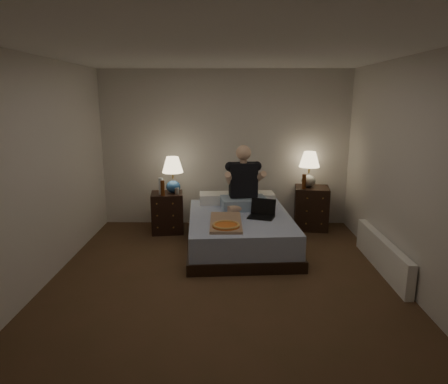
{
  "coord_description": "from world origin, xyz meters",
  "views": [
    {
      "loc": [
        0.06,
        -4.19,
        2.05
      ],
      "look_at": [
        0.0,
        0.9,
        0.85
      ],
      "focal_mm": 32.0,
      "sensor_mm": 36.0,
      "label": 1
    }
  ],
  "objects_px": {
    "person": "(244,177)",
    "radiator": "(382,254)",
    "bed": "(240,231)",
    "water_bottle": "(161,186)",
    "lamp_right": "(309,169)",
    "beer_bottle_left": "(163,188)",
    "pizza_box": "(226,226)",
    "nightstand_right": "(311,208)",
    "lamp_left": "(173,175)",
    "nightstand_left": "(167,212)",
    "laptop": "(261,209)",
    "beer_bottle_right": "(304,182)",
    "soda_can": "(177,191)"
  },
  "relations": [
    {
      "from": "nightstand_left",
      "to": "water_bottle",
      "type": "xyz_separation_m",
      "value": [
        -0.08,
        -0.07,
        0.44
      ]
    },
    {
      "from": "lamp_right",
      "to": "bed",
      "type": "bearing_deg",
      "value": -141.54
    },
    {
      "from": "lamp_right",
      "to": "pizza_box",
      "type": "bearing_deg",
      "value": -131.14
    },
    {
      "from": "radiator",
      "to": "lamp_right",
      "type": "bearing_deg",
      "value": 110.21
    },
    {
      "from": "lamp_left",
      "to": "laptop",
      "type": "height_order",
      "value": "lamp_left"
    },
    {
      "from": "nightstand_right",
      "to": "lamp_right",
      "type": "relative_size",
      "value": 1.21
    },
    {
      "from": "person",
      "to": "radiator",
      "type": "relative_size",
      "value": 0.58
    },
    {
      "from": "nightstand_right",
      "to": "lamp_right",
      "type": "xyz_separation_m",
      "value": [
        -0.06,
        0.03,
        0.62
      ]
    },
    {
      "from": "bed",
      "to": "nightstand_left",
      "type": "xyz_separation_m",
      "value": [
        -1.11,
        0.65,
        0.08
      ]
    },
    {
      "from": "beer_bottle_left",
      "to": "laptop",
      "type": "bearing_deg",
      "value": -22.36
    },
    {
      "from": "lamp_right",
      "to": "laptop",
      "type": "xyz_separation_m",
      "value": [
        -0.82,
        -0.99,
        -0.38
      ]
    },
    {
      "from": "lamp_left",
      "to": "person",
      "type": "xyz_separation_m",
      "value": [
        1.08,
        -0.3,
        0.02
      ]
    },
    {
      "from": "water_bottle",
      "to": "pizza_box",
      "type": "height_order",
      "value": "water_bottle"
    },
    {
      "from": "nightstand_left",
      "to": "lamp_right",
      "type": "bearing_deg",
      "value": -1.65
    },
    {
      "from": "bed",
      "to": "laptop",
      "type": "xyz_separation_m",
      "value": [
        0.29,
        -0.11,
        0.35
      ]
    },
    {
      "from": "soda_can",
      "to": "beer_bottle_left",
      "type": "distance_m",
      "value": 0.23
    },
    {
      "from": "nightstand_left",
      "to": "laptop",
      "type": "height_order",
      "value": "laptop"
    },
    {
      "from": "lamp_right",
      "to": "beer_bottle_right",
      "type": "height_order",
      "value": "lamp_right"
    },
    {
      "from": "beer_bottle_right",
      "to": "pizza_box",
      "type": "bearing_deg",
      "value": -131.94
    },
    {
      "from": "nightstand_left",
      "to": "person",
      "type": "bearing_deg",
      "value": -20.99
    },
    {
      "from": "nightstand_right",
      "to": "beer_bottle_left",
      "type": "xyz_separation_m",
      "value": [
        -2.31,
        -0.37,
        0.4
      ]
    },
    {
      "from": "bed",
      "to": "person",
      "type": "height_order",
      "value": "person"
    },
    {
      "from": "radiator",
      "to": "laptop",
      "type": "bearing_deg",
      "value": 155.66
    },
    {
      "from": "pizza_box",
      "to": "radiator",
      "type": "bearing_deg",
      "value": -5.78
    },
    {
      "from": "bed",
      "to": "nightstand_right",
      "type": "xyz_separation_m",
      "value": [
        1.17,
        0.85,
        0.11
      ]
    },
    {
      "from": "radiator",
      "to": "lamp_left",
      "type": "bearing_deg",
      "value": 152.29
    },
    {
      "from": "laptop",
      "to": "pizza_box",
      "type": "bearing_deg",
      "value": -115.52
    },
    {
      "from": "nightstand_left",
      "to": "pizza_box",
      "type": "relative_size",
      "value": 0.82
    },
    {
      "from": "lamp_left",
      "to": "radiator",
      "type": "height_order",
      "value": "lamp_left"
    },
    {
      "from": "bed",
      "to": "beer_bottle_left",
      "type": "distance_m",
      "value": 1.34
    },
    {
      "from": "nightstand_right",
      "to": "bed",
      "type": "bearing_deg",
      "value": -136.03
    },
    {
      "from": "bed",
      "to": "water_bottle",
      "type": "bearing_deg",
      "value": 149.56
    },
    {
      "from": "beer_bottle_left",
      "to": "soda_can",
      "type": "bearing_deg",
      "value": 23.57
    },
    {
      "from": "lamp_left",
      "to": "lamp_right",
      "type": "relative_size",
      "value": 1.0
    },
    {
      "from": "nightstand_left",
      "to": "pizza_box",
      "type": "height_order",
      "value": "nightstand_left"
    },
    {
      "from": "beer_bottle_left",
      "to": "pizza_box",
      "type": "bearing_deg",
      "value": -48.5
    },
    {
      "from": "pizza_box",
      "to": "laptop",
      "type": "bearing_deg",
      "value": 44.88
    },
    {
      "from": "lamp_right",
      "to": "pizza_box",
      "type": "distance_m",
      "value": 2.02
    },
    {
      "from": "nightstand_right",
      "to": "beer_bottle_left",
      "type": "relative_size",
      "value": 2.95
    },
    {
      "from": "water_bottle",
      "to": "beer_bottle_left",
      "type": "bearing_deg",
      "value": -68.23
    },
    {
      "from": "laptop",
      "to": "pizza_box",
      "type": "relative_size",
      "value": 0.45
    },
    {
      "from": "soda_can",
      "to": "person",
      "type": "xyz_separation_m",
      "value": [
        1.01,
        -0.19,
        0.25
      ]
    },
    {
      "from": "beer_bottle_right",
      "to": "water_bottle",
      "type": "bearing_deg",
      "value": -176.23
    },
    {
      "from": "lamp_right",
      "to": "water_bottle",
      "type": "distance_m",
      "value": 2.33
    },
    {
      "from": "person",
      "to": "nightstand_right",
      "type": "bearing_deg",
      "value": 15.51
    },
    {
      "from": "lamp_left",
      "to": "water_bottle",
      "type": "distance_m",
      "value": 0.25
    },
    {
      "from": "water_bottle",
      "to": "laptop",
      "type": "xyz_separation_m",
      "value": [
        1.47,
        -0.7,
        -0.17
      ]
    },
    {
      "from": "nightstand_left",
      "to": "beer_bottle_left",
      "type": "height_order",
      "value": "beer_bottle_left"
    },
    {
      "from": "water_bottle",
      "to": "radiator",
      "type": "bearing_deg",
      "value": -24.83
    },
    {
      "from": "lamp_right",
      "to": "beer_bottle_left",
      "type": "height_order",
      "value": "lamp_right"
    }
  ]
}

